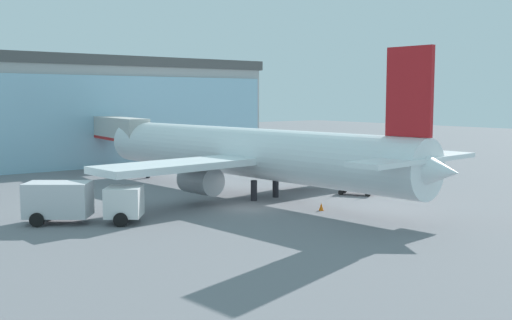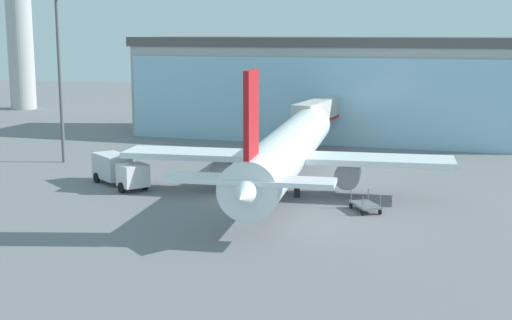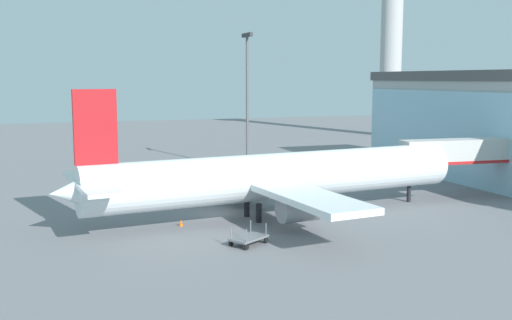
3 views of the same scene
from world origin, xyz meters
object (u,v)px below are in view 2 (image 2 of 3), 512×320
jet_bridge (319,112)px  safety_cone_nose (263,211)px  apron_light_mast (59,61)px  catering_truck (119,169)px  baggage_cart (365,205)px  safety_cone_wingtip (148,174)px  airplane (287,151)px

jet_bridge → safety_cone_nose: size_ratio=24.63×
apron_light_mast → catering_truck: apron_light_mast is taller
catering_truck → baggage_cart: 22.62m
catering_truck → safety_cone_wingtip: (0.90, 4.07, -1.19)m
jet_bridge → baggage_cart: size_ratio=4.20×
apron_light_mast → catering_truck: (11.03, -8.78, -9.10)m
safety_cone_nose → safety_cone_wingtip: same height
safety_cone_nose → jet_bridge: bearing=93.9°
jet_bridge → apron_light_mast: apron_light_mast is taller
jet_bridge → baggage_cart: (9.18, -26.35, -4.03)m
airplane → catering_truck: (-14.90, -2.15, -2.07)m
jet_bridge → airplane: (1.67, -21.26, -1.00)m
airplane → catering_truck: size_ratio=5.32×
catering_truck → safety_cone_nose: (15.26, -6.26, -1.19)m
baggage_cart → airplane: bearing=-155.5°
jet_bridge → safety_cone_wingtip: bearing=152.6°
apron_light_mast → catering_truck: bearing=-38.5°
catering_truck → safety_cone_nose: catering_truck is taller
jet_bridge → airplane: airplane is taller
jet_bridge → catering_truck: bearing=155.6°
jet_bridge → safety_cone_wingtip: (-12.33, -19.34, -4.25)m
jet_bridge → safety_cone_wingtip: size_ratio=24.63×
jet_bridge → apron_light_mast: 28.97m
catering_truck → safety_cone_wingtip: 4.33m
jet_bridge → safety_cone_nose: (2.03, -29.67, -4.25)m
apron_light_mast → airplane: (25.94, -6.63, -7.04)m
airplane → baggage_cart: airplane is taller
baggage_cart → safety_cone_wingtip: bearing=-139.4°
apron_light_mast → safety_cone_nose: (26.29, -15.04, -10.29)m
jet_bridge → safety_cone_wingtip: jet_bridge is taller
apron_light_mast → safety_cone_nose: size_ratio=32.16×
jet_bridge → airplane: bearing=-170.4°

